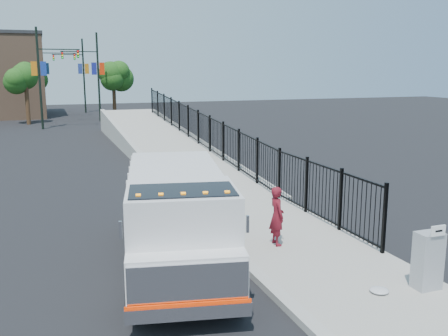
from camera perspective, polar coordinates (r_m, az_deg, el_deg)
name	(u,v)px	position (r m, az deg, el deg)	size (l,w,h in m)	color
ground	(226,248)	(13.65, 0.21, -9.15)	(120.00, 120.00, 0.00)	black
sidewalk	(327,263)	(12.74, 11.71, -10.63)	(3.55, 12.00, 0.12)	#9E998E
curb	(255,273)	(11.89, 3.61, -11.93)	(0.30, 12.00, 0.16)	#ADAAA3
ramp	(165,153)	(29.15, -6.77, 1.77)	(3.95, 24.00, 1.70)	#9E998E
iron_fence	(210,146)	(25.58, -1.63, 2.56)	(0.10, 28.00, 1.80)	black
truck	(177,212)	(12.10, -5.37, -5.03)	(3.65, 7.46, 2.45)	black
worker	(277,216)	(13.41, 6.06, -5.46)	(0.58, 0.38, 1.59)	maroon
utility_cabinet	(428,261)	(11.66, 22.26, -9.76)	(0.55, 0.40, 1.25)	gray
arrow_sign	(438,231)	(11.27, 23.28, -6.60)	(0.35, 0.04, 0.22)	white
debris	(379,290)	(11.32, 17.32, -13.20)	(0.40, 0.40, 0.10)	silver
light_pole_0	(43,74)	(42.67, -19.95, 10.05)	(3.77, 0.22, 8.00)	black
light_pole_1	(95,73)	(47.66, -14.55, 10.41)	(3.78, 0.22, 8.00)	black
light_pole_2	(47,73)	(52.74, -19.62, 10.17)	(3.77, 0.22, 8.00)	black
light_pole_3	(81,73)	(57.68, -16.05, 10.42)	(3.78, 0.22, 8.00)	black
tree_0	(26,79)	(46.83, -21.74, 9.43)	(2.34, 2.34, 5.17)	#382314
tree_1	(113,78)	(50.82, -12.53, 10.04)	(2.34, 2.34, 5.17)	#382314
tree_2	(32,77)	(58.84, -21.06, 9.72)	(2.88, 2.88, 5.44)	#382314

